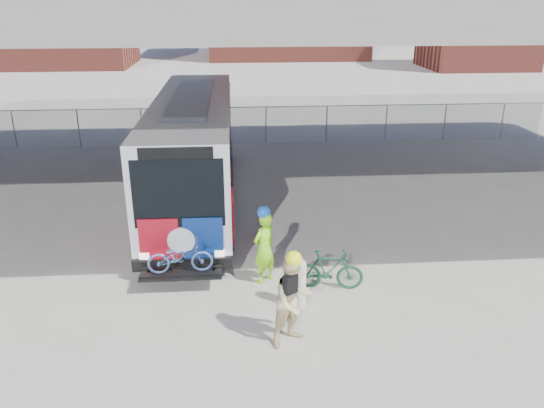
{
  "coord_description": "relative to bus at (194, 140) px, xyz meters",
  "views": [
    {
      "loc": [
        -0.63,
        -13.55,
        6.83
      ],
      "look_at": [
        0.37,
        -0.3,
        1.6
      ],
      "focal_mm": 35.0,
      "sensor_mm": 36.0,
      "label": 1
    }
  ],
  "objects": [
    {
      "name": "overpass",
      "position": [
        2.0,
        -0.72,
        4.43
      ],
      "size": [
        40.0,
        16.0,
        7.95
      ],
      "color": "#605E59",
      "rests_on": "ground"
    },
    {
      "name": "chainlink_fence",
      "position": [
        2.0,
        7.28,
        -0.69
      ],
      "size": [
        30.0,
        0.06,
        30.0
      ],
      "color": "gray",
      "rests_on": "ground"
    },
    {
      "name": "cyclist_hivis",
      "position": [
        2.07,
        -6.33,
        -1.11
      ],
      "size": [
        0.81,
        0.8,
        2.07
      ],
      "rotation": [
        0.0,
        0.0,
        3.88
      ],
      "color": "#82DD17",
      "rests_on": "ground"
    },
    {
      "name": "cyclist_tan",
      "position": [
        2.51,
        -8.92,
        -1.11
      ],
      "size": [
        1.18,
        1.12,
        2.12
      ],
      "rotation": [
        0.0,
        0.0,
        0.57
      ],
      "color": "#D7BE89",
      "rests_on": "ground"
    },
    {
      "name": "bollard",
      "position": [
        2.81,
        -7.57,
        -1.45
      ],
      "size": [
        0.32,
        0.32,
        1.24
      ],
      "color": "white",
      "rests_on": "ground"
    },
    {
      "name": "brick_buildings",
      "position": [
        3.23,
        43.51,
        3.31
      ],
      "size": [
        54.0,
        22.0,
        12.0
      ],
      "color": "maroon",
      "rests_on": "ground"
    },
    {
      "name": "bus",
      "position": [
        0.0,
        0.0,
        0.0
      ],
      "size": [
        2.67,
        12.9,
        3.69
      ],
      "color": "silver",
      "rests_on": "ground"
    },
    {
      "name": "bike_parked",
      "position": [
        3.64,
        -6.82,
        -1.6
      ],
      "size": [
        1.75,
        0.73,
        1.02
      ],
      "primitive_type": "imported",
      "rotation": [
        0.0,
        0.0,
        1.42
      ],
      "color": "#16462A",
      "rests_on": "ground"
    },
    {
      "name": "ground",
      "position": [
        2.0,
        -4.72,
        -2.11
      ],
      "size": [
        160.0,
        160.0,
        0.0
      ],
      "primitive_type": "plane",
      "color": "#9E9991",
      "rests_on": "ground"
    }
  ]
}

